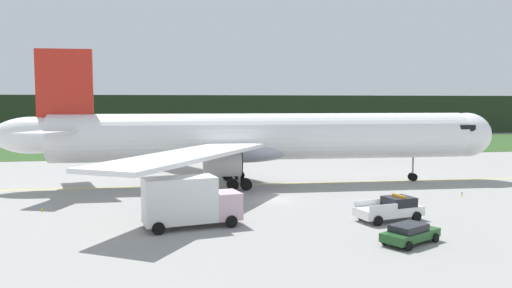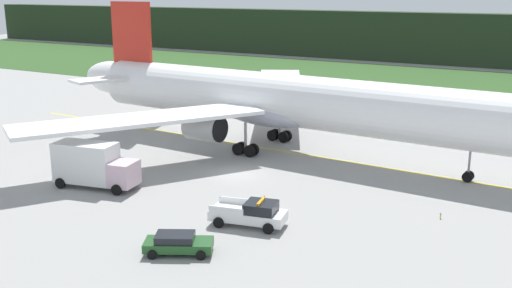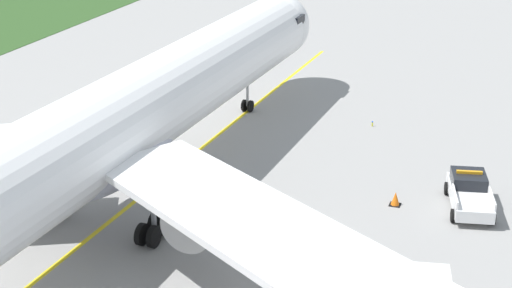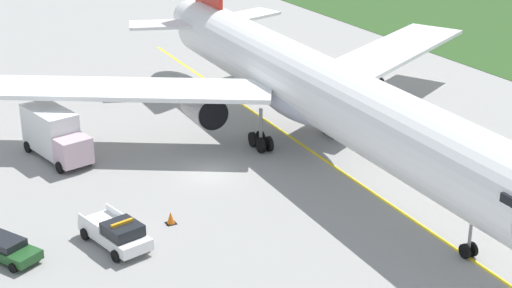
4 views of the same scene
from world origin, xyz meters
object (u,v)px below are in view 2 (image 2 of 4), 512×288
object	(u,v)px
staff_car	(178,243)
airliner	(285,101)
apron_cone	(264,200)
ops_pickup_truck	(251,213)
catering_truck	(93,164)

from	to	relation	value
staff_car	airliner	bearing A→B (deg)	102.34
staff_car	apron_cone	xyz separation A→B (m)	(0.44, 10.20, -0.30)
apron_cone	ops_pickup_truck	bearing A→B (deg)	-73.34
staff_car	apron_cone	size ratio (longest dim) A/B	5.62
airliner	staff_car	xyz separation A→B (m)	(5.39, -24.64, -4.48)
catering_truck	staff_car	xyz separation A→B (m)	(13.91, -6.73, -1.25)
ops_pickup_truck	catering_truck	bearing A→B (deg)	178.06
airliner	ops_pickup_truck	distance (m)	20.19
ops_pickup_truck	catering_truck	distance (m)	15.58
ops_pickup_truck	apron_cone	world-z (taller)	ops_pickup_truck
catering_truck	apron_cone	world-z (taller)	catering_truck
airliner	ops_pickup_truck	bearing A→B (deg)	-69.15
airliner	ops_pickup_truck	world-z (taller)	airliner
ops_pickup_truck	catering_truck	size ratio (longest dim) A/B	0.76
catering_truck	staff_car	bearing A→B (deg)	-25.81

